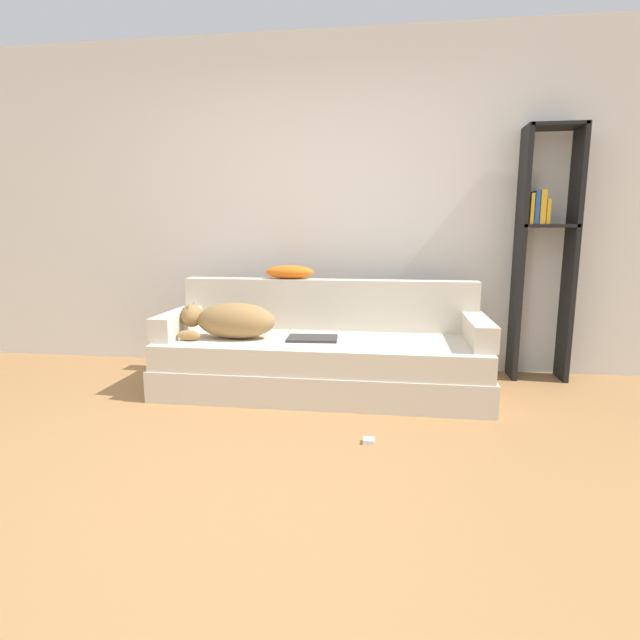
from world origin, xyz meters
The scene contains 11 objects.
ground_plane centered at (0.00, 0.00, 0.00)m, with size 20.00×20.00×0.00m, color #9E7042.
wall_back centered at (0.00, 2.24, 1.35)m, with size 7.58×0.06×2.70m.
couch centered at (0.14, 1.48, 0.19)m, with size 2.30×0.86×0.39m.
couch_backrest centered at (0.14, 1.84, 0.58)m, with size 2.26×0.15×0.39m.
couch_arm_left centered at (-0.94, 1.47, 0.48)m, with size 0.15×0.67×0.17m.
couch_arm_right centered at (1.21, 1.47, 0.48)m, with size 0.15×0.67×0.17m.
dog centered at (-0.51, 1.40, 0.52)m, with size 0.69×0.30×0.26m.
laptop centered at (0.08, 1.43, 0.40)m, with size 0.36×0.26×0.02m.
throw_pillow centered at (-0.17, 1.86, 0.83)m, with size 0.38×0.17×0.10m.
bookshelf centered at (1.76, 2.05, 1.06)m, with size 0.41×0.26×1.91m.
power_adapter centered at (0.52, 0.62, 0.01)m, with size 0.06×0.06×0.02m.
Camera 1 is at (0.61, -1.96, 1.14)m, focal length 28.00 mm.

